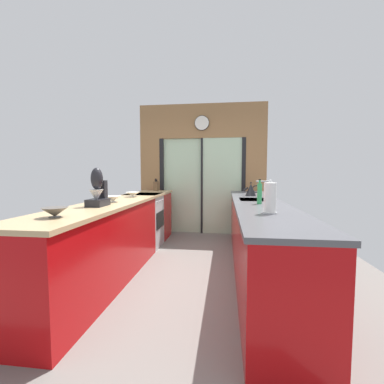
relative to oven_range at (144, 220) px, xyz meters
name	(u,v)px	position (x,y,z in m)	size (l,w,h in m)	color
ground_plane	(191,262)	(0.91, -0.65, -0.47)	(5.04, 7.60, 0.02)	slate
back_wall_unit	(202,161)	(0.91, 1.15, 1.07)	(2.64, 0.12, 2.70)	olive
left_counter_run	(117,235)	(0.00, -1.12, 0.01)	(0.62, 3.80, 0.92)	#AD0C0F
right_counter_run	(258,237)	(1.82, -0.95, 0.01)	(0.62, 3.80, 0.92)	#AD0C0F
sink_faucet	(267,187)	(1.97, -0.70, 0.64)	(0.19, 0.02, 0.26)	#B7BABC
oven_range	(144,220)	(0.00, 0.00, 0.00)	(0.60, 0.60, 0.92)	#B7BABC
mixing_bowl_near	(55,212)	(0.02, -2.38, 0.51)	(0.21, 0.21, 0.08)	#514C47
mixing_bowl_mid	(113,199)	(0.02, -1.27, 0.51)	(0.20, 0.20, 0.08)	silver
mixing_bowl_far	(133,194)	(0.02, -0.56, 0.50)	(0.21, 0.21, 0.07)	silver
knife_block	(156,186)	(0.02, 0.76, 0.56)	(0.08, 0.14, 0.25)	brown
stand_mixer	(98,191)	(0.02, -1.65, 0.63)	(0.17, 0.27, 0.42)	black
kettle	(251,190)	(1.80, -0.15, 0.56)	(0.26, 0.17, 0.22)	black
soap_bottle	(260,193)	(1.80, -1.21, 0.59)	(0.06, 0.06, 0.29)	#339E56
paper_towel_roll	(270,198)	(1.80, -1.93, 0.60)	(0.13, 0.13, 0.31)	#B7BABC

